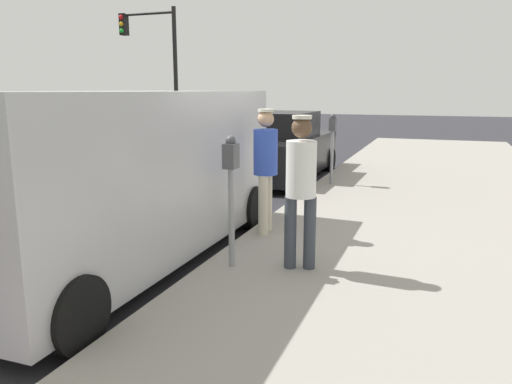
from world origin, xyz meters
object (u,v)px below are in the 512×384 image
at_px(parking_meter_near, 231,179).
at_px(parked_sedan_ahead, 280,149).
at_px(pedestrian_in_white, 301,182).
at_px(pedestrian_in_blue, 266,163).
at_px(parked_van, 122,173).
at_px(traffic_light_corner, 155,54).
at_px(parking_meter_far, 332,137).

distance_m(parking_meter_near, parked_sedan_ahead, 6.77).
height_order(pedestrian_in_white, parked_sedan_ahead, pedestrian_in_white).
xyz_separation_m(pedestrian_in_blue, parked_van, (-1.40, -1.41, -0.01)).
bearing_deg(parked_sedan_ahead, parked_van, -89.96).
bearing_deg(pedestrian_in_blue, parked_van, -134.77).
xyz_separation_m(parking_meter_near, pedestrian_in_blue, (-0.10, 1.46, -0.02)).
relative_size(parked_van, parked_sedan_ahead, 1.18).
relative_size(pedestrian_in_blue, traffic_light_corner, 0.34).
xyz_separation_m(parking_meter_near, parked_van, (-1.50, 0.05, -0.03)).
bearing_deg(pedestrian_in_blue, pedestrian_in_white, -55.72).
height_order(parking_meter_near, pedestrian_in_blue, pedestrian_in_blue).
height_order(pedestrian_in_white, parked_van, parked_van).
bearing_deg(traffic_light_corner, parked_sedan_ahead, -38.93).
bearing_deg(parked_van, traffic_light_corner, 119.42).
xyz_separation_m(parked_sedan_ahead, traffic_light_corner, (-6.76, 5.46, 2.77)).
xyz_separation_m(parking_meter_near, parking_meter_far, (0.00, 5.56, 0.00)).
distance_m(pedestrian_in_blue, parked_sedan_ahead, 5.33).
bearing_deg(parked_sedan_ahead, parking_meter_near, -77.12).
bearing_deg(parking_meter_near, pedestrian_in_blue, 93.86).
bearing_deg(pedestrian_in_blue, traffic_light_corner, 127.65).
relative_size(pedestrian_in_blue, parked_van, 0.34).
height_order(parking_meter_near, traffic_light_corner, traffic_light_corner).
distance_m(parked_sedan_ahead, traffic_light_corner, 9.12).
bearing_deg(traffic_light_corner, pedestrian_in_blue, -52.35).
xyz_separation_m(parking_meter_far, parked_sedan_ahead, (-1.50, 1.03, -0.43)).
bearing_deg(parked_van, pedestrian_in_blue, 45.23).
distance_m(pedestrian_in_white, pedestrian_in_blue, 1.52).
relative_size(parking_meter_far, parked_van, 0.29).
height_order(parked_van, parked_sedan_ahead, parked_van).
distance_m(parked_van, parked_sedan_ahead, 6.54).
bearing_deg(parking_meter_near, traffic_light_corner, 124.45).
bearing_deg(pedestrian_in_white, pedestrian_in_blue, 124.28).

